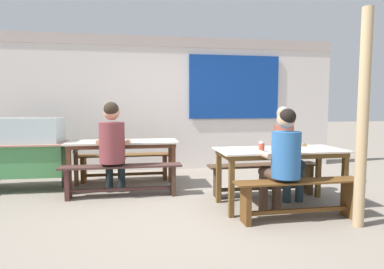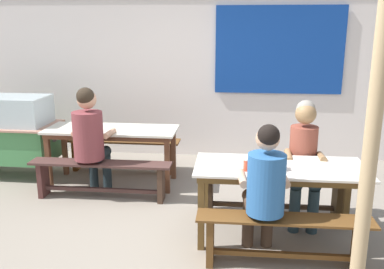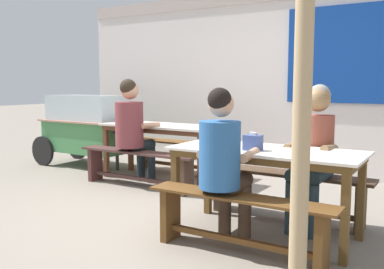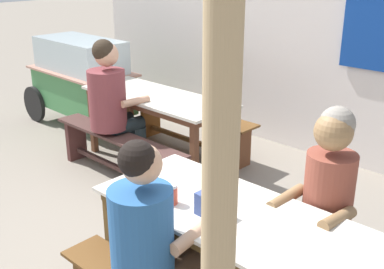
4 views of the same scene
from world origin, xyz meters
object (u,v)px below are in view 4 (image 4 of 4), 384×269
Objects in this scene: condiment_jar at (171,194)px; person_left_back_turned at (112,99)px; dining_table_near at (233,224)px; tissue_box at (211,204)px; bench_near_back at (280,242)px; person_near_front at (152,237)px; bench_far_front at (118,150)px; wooden_support_post at (218,249)px; food_cart at (81,77)px; person_right_near_table at (320,203)px; bench_far_back at (192,125)px; dining_table_far at (157,103)px.

person_left_back_turned is at bearing 151.77° from condiment_jar.
tissue_box reaches higher than dining_table_near.
bench_near_back is 1.05m from person_near_front.
person_near_front is at bearing -106.62° from tissue_box.
bench_far_front is 0.74× the size of wooden_support_post.
food_cart reaches higher than bench_far_front.
bench_far_front is (-2.02, 0.77, -0.36)m from dining_table_near.
dining_table_near is 0.52m from person_right_near_table.
food_cart is (-3.60, 1.44, -0.03)m from dining_table_near.
food_cart is 3.91m from person_near_front.
bench_near_back is 0.52m from person_right_near_table.
bench_far_back and bench_far_front have the same top height.
bench_far_front is at bearing -22.06° from person_left_back_turned.
bench_near_back is at bearing -32.37° from bench_far_back.
wooden_support_post reaches higher than food_cart.
bench_far_back and bench_near_back have the same top height.
person_near_front is 0.94× the size of person_left_back_turned.
person_near_front is at bearing -42.95° from dining_table_far.
wooden_support_post is at bearing -54.72° from dining_table_near.
bench_far_back is 0.93× the size of food_cart.
condiment_jar is at bearing -134.84° from person_right_near_table.
dining_table_far is 3.33m from wooden_support_post.
person_near_front is (1.85, -1.21, 0.41)m from bench_far_front.
person_left_back_turned is 11.63× the size of condiment_jar.
tissue_box is (0.10, 0.33, 0.09)m from person_near_front.
person_right_near_table is 1.31m from wooden_support_post.
food_cart is 0.76× the size of wooden_support_post.
person_left_back_turned reaches higher than bench_near_back.
tissue_box is 0.07× the size of wooden_support_post.
wooden_support_post reaches higher than person_left_back_turned.
person_near_front is at bearing -117.34° from person_right_near_table.
person_right_near_table is 11.09× the size of condiment_jar.
bench_far_front is at bearing 146.81° from person_near_front.
person_left_back_turned reaches higher than person_near_front.
dining_table_near is 1.00× the size of bench_far_back.
dining_table_far is 0.62m from bench_far_front.
person_left_back_turned is (1.46, -0.63, 0.14)m from food_cart.
person_left_back_turned reaches higher than food_cart.
bench_far_front is at bearing 172.83° from bench_near_back.
wooden_support_post is (2.57, -2.57, 0.85)m from bench_far_back.
person_left_back_turned is 3.15m from wooden_support_post.
person_near_front is at bearing -62.77° from condiment_jar.
person_near_front reaches higher than dining_table_far.
dining_table_far is at bearing 90.09° from bench_far_front.
dining_table_far is at bearing 139.76° from condiment_jar.
person_right_near_table is at bearing -30.50° from bench_far_back.
bench_far_front is 2.19m from tissue_box.
tissue_box is 0.98m from wooden_support_post.
bench_near_back is at bearing -20.80° from dining_table_far.
tissue_box is 0.25m from condiment_jar.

